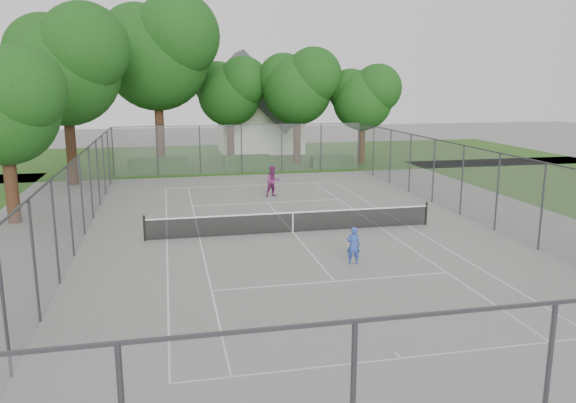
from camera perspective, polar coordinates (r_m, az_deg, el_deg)
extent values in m
plane|color=slate|center=(24.99, 0.49, -3.16)|extent=(120.00, 120.00, 0.00)
cube|color=#264B15|center=(50.23, -6.07, 4.51)|extent=(60.00, 20.00, 0.00)
cube|color=silver|center=(14.38, 11.35, -15.35)|extent=(10.97, 0.06, 0.01)
cube|color=silver|center=(36.40, -3.63, 1.67)|extent=(10.97, 0.06, 0.01)
cube|color=silver|center=(24.42, -12.20, -3.79)|extent=(0.06, 23.77, 0.01)
cube|color=silver|center=(26.70, 12.06, -2.42)|extent=(0.06, 23.77, 0.01)
cube|color=silver|center=(24.45, -8.98, -3.65)|extent=(0.06, 23.77, 0.01)
cube|color=silver|center=(26.18, 9.32, -2.60)|extent=(0.06, 23.77, 0.01)
cube|color=silver|center=(19.09, 4.76, -8.08)|extent=(8.23, 0.06, 0.01)
cube|color=silver|center=(31.09, -2.11, -0.11)|extent=(8.23, 0.06, 0.01)
cube|color=silver|center=(24.99, 0.49, -3.15)|extent=(0.06, 12.80, 0.01)
cube|color=silver|center=(14.50, 11.11, -15.09)|extent=(0.06, 0.30, 0.01)
cube|color=silver|center=(36.25, -3.60, 1.63)|extent=(0.06, 0.30, 0.01)
cylinder|color=black|center=(24.30, -14.38, -2.65)|extent=(0.10, 0.10, 1.10)
cylinder|color=black|center=(26.95, 13.85, -1.18)|extent=(0.10, 0.10, 1.10)
cube|color=black|center=(24.88, 0.49, -2.16)|extent=(12.67, 0.01, 0.86)
cube|color=white|center=(24.77, 0.49, -1.13)|extent=(12.77, 0.03, 0.06)
cube|color=white|center=(24.88, 0.49, -2.18)|extent=(0.05, 0.02, 0.88)
cylinder|color=#38383D|center=(40.97, -17.36, 4.78)|extent=(0.08, 0.08, 3.50)
cylinder|color=#38383D|center=(43.24, 7.22, 5.59)|extent=(0.08, 0.08, 3.50)
cube|color=slate|center=(41.15, -4.74, 5.32)|extent=(18.00, 0.02, 3.50)
cube|color=slate|center=(24.29, -20.70, -0.16)|extent=(0.02, 34.00, 3.50)
cube|color=slate|center=(27.95, 18.81, 1.50)|extent=(0.02, 34.00, 3.50)
cube|color=#38383D|center=(8.95, 25.55, -9.24)|extent=(18.00, 0.05, 0.05)
cube|color=#38383D|center=(40.98, -4.79, 7.75)|extent=(18.00, 0.05, 0.05)
cube|color=#38383D|center=(24.00, -21.01, 3.93)|extent=(0.05, 34.00, 0.05)
cube|color=#38383D|center=(27.70, 19.05, 5.06)|extent=(0.05, 34.00, 0.05)
cylinder|color=#351E13|center=(44.90, -12.88, 6.93)|extent=(0.69, 0.69, 5.54)
sphere|color=#113A10|center=(44.78, -13.23, 14.00)|extent=(7.88, 7.88, 7.88)
sphere|color=#113A10|center=(43.70, -11.20, 16.21)|extent=(6.31, 6.31, 6.31)
sphere|color=#113A10|center=(45.86, -15.07, 15.33)|extent=(5.91, 5.91, 5.91)
cylinder|color=#351E13|center=(48.02, -5.86, 6.37)|extent=(0.60, 0.60, 3.68)
sphere|color=#113A10|center=(47.79, -5.96, 10.75)|extent=(5.23, 5.23, 5.23)
sphere|color=#113A10|center=(47.13, -4.58, 12.03)|extent=(4.18, 4.18, 4.18)
sphere|color=#113A10|center=(48.34, -7.16, 11.67)|extent=(3.92, 3.92, 3.92)
cylinder|color=#351E13|center=(46.32, 0.92, 6.39)|extent=(0.62, 0.62, 3.95)
sphere|color=#113A10|center=(46.09, 0.94, 11.27)|extent=(5.61, 5.61, 5.61)
sphere|color=#113A10|center=(45.54, 2.60, 12.66)|extent=(4.49, 4.49, 4.49)
sphere|color=#113A10|center=(46.56, -0.47, 12.32)|extent=(4.21, 4.21, 4.21)
cylinder|color=#351E13|center=(46.62, 7.47, 5.99)|extent=(0.59, 0.59, 3.39)
sphere|color=#113A10|center=(46.38, 7.59, 10.15)|extent=(4.83, 4.83, 4.83)
sphere|color=#113A10|center=(46.02, 9.09, 11.29)|extent=(3.86, 3.86, 3.86)
sphere|color=#113A10|center=(46.66, 6.37, 11.08)|extent=(3.62, 3.62, 3.62)
cylinder|color=#351E13|center=(38.81, -21.17, 5.12)|extent=(0.65, 0.65, 4.82)
sphere|color=#113A10|center=(38.59, -21.73, 12.21)|extent=(6.85, 6.85, 6.85)
sphere|color=#113A10|center=(37.43, -20.02, 14.47)|extent=(5.48, 5.48, 5.48)
sphere|color=#113A10|center=(39.67, -23.40, 13.55)|extent=(5.14, 5.14, 5.14)
cylinder|color=#351E13|center=(29.46, -26.28, 1.41)|extent=(0.60, 0.60, 3.50)
sphere|color=#113A10|center=(29.09, -26.93, 8.18)|extent=(4.98, 4.98, 4.98)
sphere|color=#113A10|center=(28.10, -25.51, 10.26)|extent=(3.98, 3.98, 3.98)
cube|color=#1B4315|center=(42.21, -12.98, 3.57)|extent=(4.34, 1.30, 1.08)
cube|color=#1B4315|center=(42.84, -4.18, 3.98)|extent=(3.50, 1.00, 1.10)
cube|color=#1B4315|center=(43.71, 4.43, 4.04)|extent=(3.16, 1.16, 0.95)
cube|color=white|center=(53.59, -2.87, 8.05)|extent=(7.48, 5.61, 5.61)
cube|color=#454549|center=(53.47, -2.90, 11.05)|extent=(7.41, 5.80, 7.41)
imported|color=#2D48AA|center=(20.73, 6.66, -4.45)|extent=(0.57, 0.43, 1.40)
imported|color=#772762|center=(32.64, -1.54, 2.07)|extent=(1.04, 0.91, 1.79)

